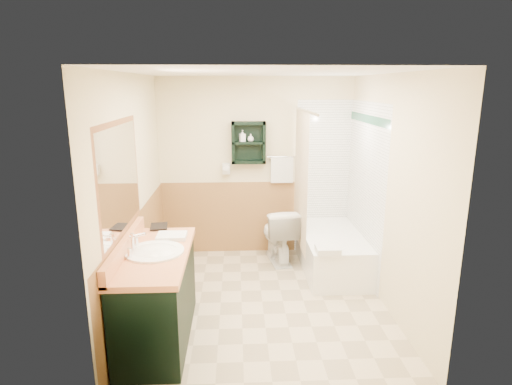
{
  "coord_description": "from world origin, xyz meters",
  "views": [
    {
      "loc": [
        -0.27,
        -4.2,
        2.28
      ],
      "look_at": [
        -0.06,
        0.2,
        1.17
      ],
      "focal_mm": 30.0,
      "sensor_mm": 36.0,
      "label": 1
    }
  ],
  "objects_px": {
    "bathtub": "(331,250)",
    "soap_bottle_a": "(242,139)",
    "vanity_book": "(150,217)",
    "soap_bottle_b": "(251,138)",
    "hair_dryer": "(226,169)",
    "wall_shelf": "(249,143)",
    "toilet": "(278,235)",
    "vanity": "(157,296)"
  },
  "relations": [
    {
      "from": "soap_bottle_a",
      "to": "soap_bottle_b",
      "type": "relative_size",
      "value": 1.48
    },
    {
      "from": "toilet",
      "to": "vanity_book",
      "type": "height_order",
      "value": "vanity_book"
    },
    {
      "from": "vanity_book",
      "to": "soap_bottle_a",
      "type": "distance_m",
      "value": 1.8
    },
    {
      "from": "hair_dryer",
      "to": "vanity_book",
      "type": "bearing_deg",
      "value": -118.48
    },
    {
      "from": "hair_dryer",
      "to": "vanity_book",
      "type": "relative_size",
      "value": 1.03
    },
    {
      "from": "wall_shelf",
      "to": "toilet",
      "type": "xyz_separation_m",
      "value": [
        0.38,
        -0.28,
        -1.19
      ]
    },
    {
      "from": "wall_shelf",
      "to": "soap_bottle_a",
      "type": "relative_size",
      "value": 3.61
    },
    {
      "from": "bathtub",
      "to": "toilet",
      "type": "bearing_deg",
      "value": 156.8
    },
    {
      "from": "bathtub",
      "to": "vanity_book",
      "type": "xyz_separation_m",
      "value": [
        -2.08,
        -0.82,
        0.73
      ]
    },
    {
      "from": "hair_dryer",
      "to": "bathtub",
      "type": "bearing_deg",
      "value": -23.73
    },
    {
      "from": "hair_dryer",
      "to": "bathtub",
      "type": "height_order",
      "value": "hair_dryer"
    },
    {
      "from": "hair_dryer",
      "to": "vanity",
      "type": "height_order",
      "value": "hair_dryer"
    },
    {
      "from": "toilet",
      "to": "soap_bottle_b",
      "type": "relative_size",
      "value": 7.18
    },
    {
      "from": "vanity_book",
      "to": "toilet",
      "type": "bearing_deg",
      "value": 29.63
    },
    {
      "from": "bathtub",
      "to": "toilet",
      "type": "xyz_separation_m",
      "value": [
        -0.64,
        0.28,
        0.12
      ]
    },
    {
      "from": "wall_shelf",
      "to": "vanity",
      "type": "bearing_deg",
      "value": -113.66
    },
    {
      "from": "wall_shelf",
      "to": "bathtub",
      "type": "xyz_separation_m",
      "value": [
        1.03,
        -0.56,
        -1.31
      ]
    },
    {
      "from": "vanity",
      "to": "soap_bottle_a",
      "type": "height_order",
      "value": "soap_bottle_a"
    },
    {
      "from": "hair_dryer",
      "to": "toilet",
      "type": "distance_m",
      "value": 1.12
    },
    {
      "from": "hair_dryer",
      "to": "vanity_book",
      "type": "xyz_separation_m",
      "value": [
        -0.76,
        -1.4,
        -0.23
      ]
    },
    {
      "from": "hair_dryer",
      "to": "soap_bottle_b",
      "type": "relative_size",
      "value": 2.33
    },
    {
      "from": "bathtub",
      "to": "toilet",
      "type": "height_order",
      "value": "toilet"
    },
    {
      "from": "toilet",
      "to": "vanity_book",
      "type": "xyz_separation_m",
      "value": [
        -1.44,
        -1.09,
        0.61
      ]
    },
    {
      "from": "vanity",
      "to": "bathtub",
      "type": "xyz_separation_m",
      "value": [
        1.92,
        1.49,
        -0.19
      ]
    },
    {
      "from": "hair_dryer",
      "to": "toilet",
      "type": "height_order",
      "value": "hair_dryer"
    },
    {
      "from": "toilet",
      "to": "bathtub",
      "type": "bearing_deg",
      "value": 147.81
    },
    {
      "from": "vanity_book",
      "to": "bathtub",
      "type": "bearing_deg",
      "value": 13.83
    },
    {
      "from": "wall_shelf",
      "to": "toilet",
      "type": "distance_m",
      "value": 1.28
    },
    {
      "from": "bathtub",
      "to": "soap_bottle_b",
      "type": "bearing_deg",
      "value": 151.01
    },
    {
      "from": "bathtub",
      "to": "toilet",
      "type": "relative_size",
      "value": 2.03
    },
    {
      "from": "bathtub",
      "to": "vanity",
      "type": "bearing_deg",
      "value": -142.27
    },
    {
      "from": "vanity",
      "to": "vanity_book",
      "type": "bearing_deg",
      "value": 103.9
    },
    {
      "from": "wall_shelf",
      "to": "toilet",
      "type": "bearing_deg",
      "value": -36.46
    },
    {
      "from": "bathtub",
      "to": "vanity_book",
      "type": "distance_m",
      "value": 2.36
    },
    {
      "from": "vanity_book",
      "to": "soap_bottle_b",
      "type": "height_order",
      "value": "soap_bottle_b"
    },
    {
      "from": "bathtub",
      "to": "hair_dryer",
      "type": "bearing_deg",
      "value": 156.27
    },
    {
      "from": "toilet",
      "to": "soap_bottle_b",
      "type": "xyz_separation_m",
      "value": [
        -0.35,
        0.28,
        1.24
      ]
    },
    {
      "from": "bathtub",
      "to": "soap_bottle_a",
      "type": "xyz_separation_m",
      "value": [
        -1.11,
        0.55,
        1.36
      ]
    },
    {
      "from": "bathtub",
      "to": "soap_bottle_a",
      "type": "height_order",
      "value": "soap_bottle_a"
    },
    {
      "from": "vanity_book",
      "to": "soap_bottle_a",
      "type": "bearing_deg",
      "value": 46.85
    },
    {
      "from": "hair_dryer",
      "to": "bathtub",
      "type": "relative_size",
      "value": 0.16
    },
    {
      "from": "bathtub",
      "to": "vanity_book",
      "type": "bearing_deg",
      "value": -158.56
    }
  ]
}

